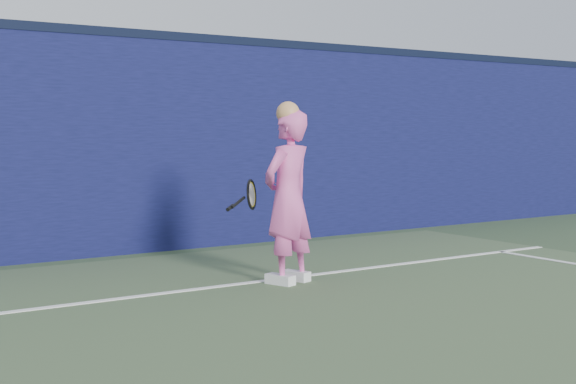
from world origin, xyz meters
TOP-DOWN VIEW (x-y plane):
  - backstop_wall at (0.00, 6.50)m, footprint 24.00×0.40m
  - wall_cap at (0.00, 6.50)m, footprint 24.00×0.42m
  - player at (1.67, 3.82)m, footprint 0.69×0.56m
  - racket at (1.51, 4.26)m, footprint 0.51×0.32m

SIDE VIEW (x-z plane):
  - racket at x=1.51m, z-range 0.66..0.96m
  - player at x=1.67m, z-range -0.03..1.68m
  - backstop_wall at x=0.00m, z-range 0.00..2.50m
  - wall_cap at x=0.00m, z-range 2.50..2.60m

